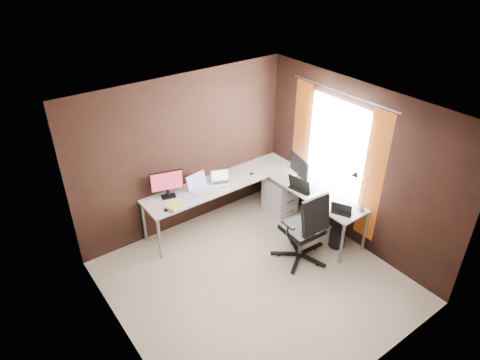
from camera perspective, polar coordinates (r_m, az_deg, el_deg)
name	(u,v)px	position (r m, az deg, el deg)	size (l,w,h in m)	color
room	(275,195)	(5.53, 4.68, -2.03)	(3.60, 3.60, 2.50)	tan
desk	(258,190)	(6.75, 2.36, -1.30)	(2.65, 2.25, 0.73)	silver
drawer_pedestal	(280,195)	(7.35, 5.35, -1.96)	(0.42, 0.50, 0.60)	silver
monitor_left	(167,183)	(6.45, -9.72, -0.35)	(0.48, 0.20, 0.43)	black
monitor_right	(299,167)	(6.83, 7.91, 1.68)	(0.17, 0.51, 0.42)	black
laptop_white	(199,186)	(6.67, -5.47, -0.82)	(0.40, 0.32, 0.24)	silver
laptop_silver	(221,181)	(6.80, -2.60, -0.07)	(0.37, 0.32, 0.21)	silver
laptop_black_big	(301,187)	(6.69, 8.19, -0.89)	(0.35, 0.43, 0.26)	black
laptop_black_small	(342,210)	(6.28, 13.41, -3.94)	(0.33, 0.36, 0.20)	black
book_stack	(174,206)	(6.28, -8.85, -3.50)	(0.27, 0.24, 0.07)	#A17756
mouse_left	(167,210)	(6.25, -9.74, -3.97)	(0.09, 0.06, 0.03)	black
mouse_corner	(252,174)	(7.04, 1.57, 0.86)	(0.08, 0.05, 0.03)	black
desk_lamp	(358,187)	(6.19, 15.47, -0.88)	(0.20, 0.23, 0.63)	slate
office_chair	(303,240)	(6.33, 8.41, -7.89)	(0.65, 0.65, 1.17)	black
wastebasket	(337,238)	(6.78, 12.82, -7.56)	(0.24, 0.24, 0.28)	black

